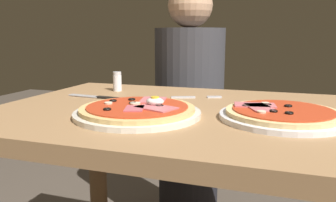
{
  "coord_description": "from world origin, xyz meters",
  "views": [
    {
      "loc": [
        0.17,
        -0.85,
        0.95
      ],
      "look_at": [
        -0.09,
        -0.06,
        0.79
      ],
      "focal_mm": 36.33,
      "sensor_mm": 36.0,
      "label": 1
    }
  ],
  "objects_px": {
    "knife": "(99,97)",
    "diner_person": "(189,118)",
    "pizza_foreground": "(138,111)",
    "salt_shaker": "(117,82)",
    "dining_table": "(206,159)",
    "pizza_across_left": "(282,115)",
    "fork": "(192,97)"
  },
  "relations": [
    {
      "from": "pizza_across_left",
      "to": "knife",
      "type": "distance_m",
      "value": 0.55
    },
    {
      "from": "diner_person",
      "to": "pizza_across_left",
      "type": "bearing_deg",
      "value": 120.01
    },
    {
      "from": "salt_shaker",
      "to": "dining_table",
      "type": "bearing_deg",
      "value": -29.9
    },
    {
      "from": "pizza_foreground",
      "to": "diner_person",
      "type": "distance_m",
      "value": 0.81
    },
    {
      "from": "dining_table",
      "to": "pizza_foreground",
      "type": "relative_size",
      "value": 3.7
    },
    {
      "from": "pizza_foreground",
      "to": "fork",
      "type": "relative_size",
      "value": 2.03
    },
    {
      "from": "pizza_across_left",
      "to": "diner_person",
      "type": "bearing_deg",
      "value": 120.01
    },
    {
      "from": "pizza_across_left",
      "to": "salt_shaker",
      "type": "distance_m",
      "value": 0.6
    },
    {
      "from": "knife",
      "to": "diner_person",
      "type": "xyz_separation_m",
      "value": [
        0.13,
        0.6,
        -0.2
      ]
    },
    {
      "from": "fork",
      "to": "pizza_across_left",
      "type": "bearing_deg",
      "value": -36.83
    },
    {
      "from": "dining_table",
      "to": "knife",
      "type": "distance_m",
      "value": 0.39
    },
    {
      "from": "fork",
      "to": "knife",
      "type": "distance_m",
      "value": 0.29
    },
    {
      "from": "pizza_foreground",
      "to": "diner_person",
      "type": "xyz_separation_m",
      "value": [
        -0.08,
        0.78,
        -0.21
      ]
    },
    {
      "from": "fork",
      "to": "diner_person",
      "type": "distance_m",
      "value": 0.57
    },
    {
      "from": "pizza_foreground",
      "to": "diner_person",
      "type": "relative_size",
      "value": 0.26
    },
    {
      "from": "fork",
      "to": "pizza_foreground",
      "type": "bearing_deg",
      "value": -103.95
    },
    {
      "from": "pizza_foreground",
      "to": "fork",
      "type": "height_order",
      "value": "pizza_foreground"
    },
    {
      "from": "fork",
      "to": "knife",
      "type": "height_order",
      "value": "knife"
    },
    {
      "from": "knife",
      "to": "salt_shaker",
      "type": "relative_size",
      "value": 2.92
    },
    {
      "from": "fork",
      "to": "diner_person",
      "type": "bearing_deg",
      "value": 105.79
    },
    {
      "from": "pizza_foreground",
      "to": "fork",
      "type": "bearing_deg",
      "value": 76.05
    },
    {
      "from": "knife",
      "to": "pizza_across_left",
      "type": "bearing_deg",
      "value": -11.18
    },
    {
      "from": "salt_shaker",
      "to": "diner_person",
      "type": "bearing_deg",
      "value": 73.28
    },
    {
      "from": "pizza_across_left",
      "to": "fork",
      "type": "relative_size",
      "value": 1.91
    },
    {
      "from": "pizza_across_left",
      "to": "fork",
      "type": "xyz_separation_m",
      "value": [
        -0.27,
        0.2,
        -0.01
      ]
    },
    {
      "from": "diner_person",
      "to": "dining_table",
      "type": "bearing_deg",
      "value": 108.61
    },
    {
      "from": "fork",
      "to": "salt_shaker",
      "type": "bearing_deg",
      "value": 169.98
    },
    {
      "from": "dining_table",
      "to": "pizza_across_left",
      "type": "xyz_separation_m",
      "value": [
        0.18,
        -0.04,
        0.15
      ]
    },
    {
      "from": "knife",
      "to": "diner_person",
      "type": "distance_m",
      "value": 0.65
    },
    {
      "from": "dining_table",
      "to": "diner_person",
      "type": "bearing_deg",
      "value": 108.61
    },
    {
      "from": "dining_table",
      "to": "fork",
      "type": "xyz_separation_m",
      "value": [
        -0.08,
        0.16,
        0.14
      ]
    },
    {
      "from": "salt_shaker",
      "to": "diner_person",
      "type": "xyz_separation_m",
      "value": [
        0.14,
        0.46,
        -0.23
      ]
    }
  ]
}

